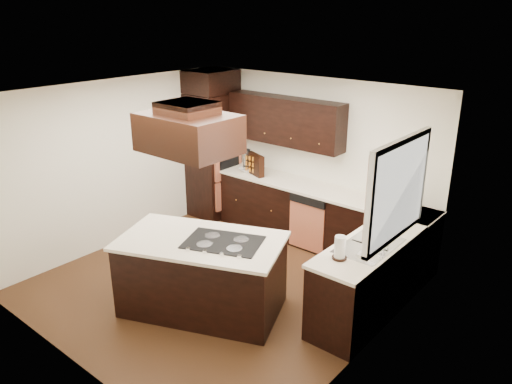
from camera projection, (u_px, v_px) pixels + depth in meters
floor at (221, 284)px, 6.62m from camera, size 4.20×4.20×0.02m
ceiling at (216, 93)px, 5.74m from camera, size 4.20×4.20×0.02m
wall_back at (313, 158)px, 7.70m from camera, size 4.20×0.02×2.50m
wall_front at (63, 257)px, 4.66m from camera, size 4.20×0.02×2.50m
wall_left at (117, 164)px, 7.44m from camera, size 0.02×4.20×2.50m
wall_right at (374, 244)px, 4.92m from camera, size 0.02×4.20×2.50m
oven_column at (213, 155)px, 8.54m from camera, size 0.65×0.75×2.12m
wall_oven_face at (228, 156)px, 8.31m from camera, size 0.05×0.62×0.78m
base_cabinets_back at (302, 213)px, 7.74m from camera, size 2.93×0.60×0.88m
base_cabinets_right at (380, 271)px, 6.03m from camera, size 0.60×2.40×0.88m
countertop_back at (303, 186)px, 7.57m from camera, size 2.93×0.63×0.04m
countertop_right at (382, 237)px, 5.88m from camera, size 0.63×2.40×0.04m
upper_cabinets at (285, 121)px, 7.63m from camera, size 2.00×0.34×0.72m
dishwasher_front at (307, 227)px, 7.37m from camera, size 0.60×0.05×0.72m
window_frame at (398, 190)px, 5.20m from camera, size 0.06×1.32×1.12m
window_pane at (401, 191)px, 5.18m from camera, size 0.00×1.20×1.00m
curtain_left at (374, 195)px, 4.91m from camera, size 0.02×0.34×0.90m
curtain_right at (410, 175)px, 5.52m from camera, size 0.02×0.34×0.90m
sink_rim at (369, 245)px, 5.61m from camera, size 0.52×0.84×0.01m
island at (202, 276)px, 5.93m from camera, size 2.07×1.62×0.88m
island_top at (201, 241)px, 5.77m from camera, size 2.16×1.71×0.04m
cooktop at (223, 242)px, 5.69m from camera, size 1.02×0.86×0.01m
range_hood at (188, 133)px, 5.41m from camera, size 1.05×0.72×0.42m
hood_duct at (187, 108)px, 5.31m from camera, size 0.55×0.50×0.13m
blender_base at (247, 169)px, 8.12m from camera, size 0.15×0.15×0.10m
blender_pitcher at (247, 158)px, 8.05m from camera, size 0.13×0.13×0.26m
spice_rack at (255, 164)px, 7.95m from camera, size 0.42×0.24×0.34m
mixing_bowl at (247, 170)px, 8.14m from camera, size 0.29×0.29×0.06m
soap_bottle at (386, 221)px, 5.99m from camera, size 0.11×0.11×0.21m
paper_towel at (340, 248)px, 5.28m from camera, size 0.15×0.15×0.26m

